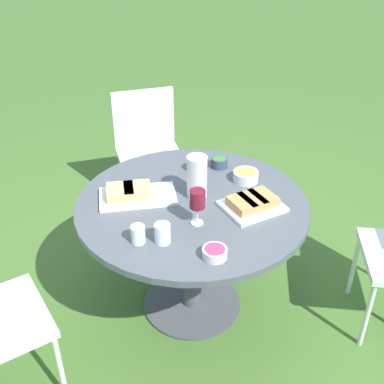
% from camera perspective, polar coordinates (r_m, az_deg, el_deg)
% --- Properties ---
extents(ground_plane, '(40.00, 40.00, 0.00)m').
position_cam_1_polar(ground_plane, '(2.90, 0.00, -13.07)').
color(ground_plane, '#446B2B').
extents(dining_table, '(1.19, 1.19, 0.71)m').
position_cam_1_polar(dining_table, '(2.52, 0.00, -3.55)').
color(dining_table, '#4C4C51').
rests_on(dining_table, ground_plane).
extents(chair_far_back, '(0.49, 0.51, 0.89)m').
position_cam_1_polar(chair_far_back, '(3.46, -5.23, 5.66)').
color(chair_far_back, silver).
rests_on(chair_far_back, ground_plane).
extents(water_pitcher, '(0.11, 0.11, 0.23)m').
position_cam_1_polar(water_pitcher, '(2.44, 0.58, 1.83)').
color(water_pitcher, silver).
rests_on(water_pitcher, dining_table).
extents(wine_glass, '(0.08, 0.08, 0.18)m').
position_cam_1_polar(wine_glass, '(2.22, 0.64, -0.96)').
color(wine_glass, silver).
rests_on(wine_glass, dining_table).
extents(platter_bread_main, '(0.24, 0.40, 0.07)m').
position_cam_1_polar(platter_bread_main, '(2.48, -7.01, -0.21)').
color(platter_bread_main, white).
rests_on(platter_bread_main, dining_table).
extents(platter_charcuterie, '(0.32, 0.35, 0.06)m').
position_cam_1_polar(platter_charcuterie, '(2.41, 7.18, -1.33)').
color(platter_charcuterie, white).
rests_on(platter_charcuterie, dining_table).
extents(bowl_fries, '(0.14, 0.14, 0.06)m').
position_cam_1_polar(bowl_fries, '(2.63, 6.40, 1.95)').
color(bowl_fries, silver).
rests_on(bowl_fries, dining_table).
extents(bowl_salad, '(0.09, 0.09, 0.06)m').
position_cam_1_polar(bowl_salad, '(2.75, 3.27, 3.56)').
color(bowl_salad, '#334256').
rests_on(bowl_salad, dining_table).
extents(bowl_olives, '(0.09, 0.09, 0.07)m').
position_cam_1_polar(bowl_olives, '(2.71, 0.56, 3.27)').
color(bowl_olives, '#334256').
rests_on(bowl_olives, dining_table).
extents(bowl_dip_red, '(0.11, 0.11, 0.04)m').
position_cam_1_polar(bowl_dip_red, '(2.09, 2.71, -7.16)').
color(bowl_dip_red, silver).
rests_on(bowl_dip_red, dining_table).
extents(cup_water_near, '(0.07, 0.07, 0.09)m').
position_cam_1_polar(cup_water_near, '(2.17, -6.42, -5.00)').
color(cup_water_near, silver).
rests_on(cup_water_near, dining_table).
extents(cup_water_far, '(0.07, 0.07, 0.09)m').
position_cam_1_polar(cup_water_far, '(2.16, -3.51, -4.91)').
color(cup_water_far, silver).
rests_on(cup_water_far, dining_table).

